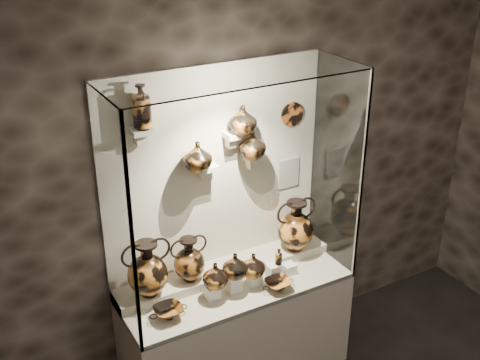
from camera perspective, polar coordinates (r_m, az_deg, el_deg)
name	(u,v)px	position (r m, az deg, el deg)	size (l,w,h in m)	color
wall_back	(214,173)	(4.30, -2.44, 0.63)	(5.00, 0.02, 3.20)	#2C231C
plinth	(237,333)	(4.70, -0.33, -14.26)	(1.70, 0.60, 0.80)	beige
front_tier	(236,287)	(4.45, -0.35, -10.13)	(1.68, 0.58, 0.03)	#BCAF92
rear_tier	(225,271)	(4.55, -1.43, -8.66)	(1.70, 0.25, 0.10)	#BCAF92
back_panel	(215,174)	(4.29, -2.41, 0.60)	(1.70, 0.03, 1.60)	beige
glass_front	(259,209)	(3.81, 1.78, -2.73)	(1.70, 0.01, 1.60)	white
glass_left	(115,221)	(3.75, -11.77, -3.80)	(0.01, 0.60, 1.60)	white
glass_right	(337,166)	(4.47, 9.14, 1.34)	(0.01, 0.60, 1.60)	white
glass_top	(236,75)	(3.76, -0.41, 9.93)	(1.70, 0.60, 0.01)	white
frame_post_left	(132,242)	(3.51, -10.16, -5.80)	(0.02, 0.02, 1.60)	gray
frame_post_right	(362,181)	(4.27, 11.45, -0.06)	(0.02, 0.02, 1.60)	gray
pedestal_a	(212,292)	(4.29, -2.63, -10.58)	(0.09, 0.09, 0.10)	silver
pedestal_b	(234,284)	(4.34, -0.61, -9.79)	(0.09, 0.09, 0.13)	silver
pedestal_c	(254,279)	(4.42, 1.35, -9.38)	(0.09, 0.09, 0.09)	silver
pedestal_d	(273,271)	(4.49, 3.13, -8.64)	(0.09, 0.09, 0.12)	silver
pedestal_e	(289,268)	(4.56, 4.63, -8.36)	(0.09, 0.09, 0.08)	silver
bracket_ul	(141,131)	(3.86, -9.33, 4.60)	(0.14, 0.12, 0.04)	beige
bracket_ca	(207,167)	(4.15, -3.19, 1.20)	(0.14, 0.12, 0.04)	beige
bracket_cb	(232,135)	(4.16, -0.79, 4.27)	(0.10, 0.12, 0.04)	beige
bracket_cc	(254,157)	(4.32, 1.33, 2.21)	(0.14, 0.12, 0.04)	beige
amphora_left	(148,269)	(4.17, -8.75, -8.31)	(0.33, 0.33, 0.41)	orange
amphora_mid	(189,259)	(4.30, -4.86, -7.49)	(0.27, 0.27, 0.34)	#9C541B
amphora_right	(296,225)	(4.64, 5.29, -4.30)	(0.33, 0.33, 0.41)	orange
jug_a	(215,275)	(4.20, -2.36, -9.01)	(0.18, 0.18, 0.19)	orange
jug_b	(235,266)	(4.24, -0.48, -8.11)	(0.18, 0.18, 0.19)	#9C541B
jug_c	(253,265)	(4.33, 1.25, -8.06)	(0.18, 0.18, 0.18)	orange
lekythos_small	(278,256)	(4.42, 3.67, -7.20)	(0.06, 0.06, 0.14)	#9C541B
kylix_left	(168,311)	(4.14, -6.80, -12.27)	(0.25, 0.22, 0.10)	#9C541B
kylix_right	(278,284)	(4.38, 3.62, -9.81)	(0.24, 0.20, 0.10)	orange
lekythos_tall	(141,105)	(3.79, -9.34, 7.07)	(0.13, 0.13, 0.32)	orange
ovoid_vase_a	(198,156)	(4.03, -4.04, 2.26)	(0.20, 0.20, 0.20)	#9C541B
ovoid_vase_b	(243,120)	(4.11, 0.28, 5.75)	(0.19, 0.19, 0.20)	#9C541B
ovoid_vase_c	(252,145)	(4.21, 1.16, 3.37)	(0.20, 0.20, 0.20)	#9C541B
wall_plate	(292,114)	(4.44, 4.95, 6.23)	(0.18, 0.18, 0.02)	#B45423
info_placard	(289,173)	(4.62, 4.65, 0.65)	(0.18, 0.01, 0.23)	beige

